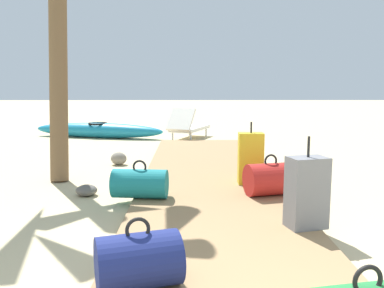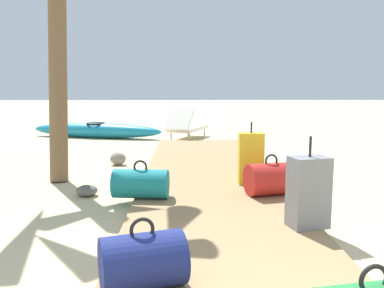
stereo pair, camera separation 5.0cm
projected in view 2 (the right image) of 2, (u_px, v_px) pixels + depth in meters
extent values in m
plane|color=#CCB789|center=(215.00, 208.00, 4.69)|extent=(60.00, 60.00, 0.00)
cube|color=#9E7A51|center=(210.00, 186.00, 5.53)|extent=(1.86, 8.53, 0.08)
cylinder|color=#197A7F|center=(141.00, 184.00, 4.81)|extent=(0.66, 0.40, 0.34)
torus|color=black|center=(140.00, 167.00, 4.78)|extent=(0.17, 0.04, 0.16)
cube|color=slate|center=(308.00, 192.00, 3.82)|extent=(0.40, 0.32, 0.66)
cylinder|color=black|center=(310.00, 147.00, 3.76)|extent=(0.02, 0.02, 0.19)
cylinder|color=red|center=(271.00, 179.00, 4.94)|extent=(0.64, 0.51, 0.38)
torus|color=black|center=(271.00, 161.00, 4.91)|extent=(0.16, 0.06, 0.16)
cylinder|color=navy|center=(143.00, 261.00, 2.69)|extent=(0.62, 0.51, 0.37)
torus|color=black|center=(142.00, 230.00, 2.65)|extent=(0.16, 0.07, 0.16)
cube|color=gold|center=(251.00, 158.00, 5.48)|extent=(0.33, 0.21, 0.68)
cylinder|color=black|center=(251.00, 127.00, 5.42)|extent=(0.02, 0.02, 0.15)
torus|color=black|center=(374.00, 280.00, 2.04)|extent=(0.17, 0.06, 0.16)
cylinder|color=brown|center=(58.00, 40.00, 5.90)|extent=(0.26, 0.71, 4.04)
cube|color=white|center=(188.00, 128.00, 10.59)|extent=(1.08, 1.52, 0.08)
cube|color=white|center=(179.00, 119.00, 10.00)|extent=(0.73, 0.66, 0.52)
cylinder|color=silver|center=(188.00, 131.00, 11.21)|extent=(0.04, 0.04, 0.22)
cylinder|color=silver|center=(204.00, 132.00, 11.05)|extent=(0.04, 0.04, 0.22)
cylinder|color=silver|center=(171.00, 136.00, 10.18)|extent=(0.04, 0.04, 0.22)
cylinder|color=silver|center=(189.00, 137.00, 10.01)|extent=(0.04, 0.04, 0.22)
ellipsoid|color=teal|center=(96.00, 130.00, 10.73)|extent=(3.57, 1.39, 0.39)
torus|color=black|center=(96.00, 124.00, 10.71)|extent=(0.60, 0.60, 0.05)
ellipsoid|color=#5B5651|center=(87.00, 191.00, 5.20)|extent=(0.34, 0.33, 0.14)
ellipsoid|color=gray|center=(118.00, 159.00, 7.17)|extent=(0.34, 0.31, 0.22)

